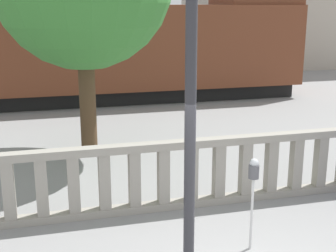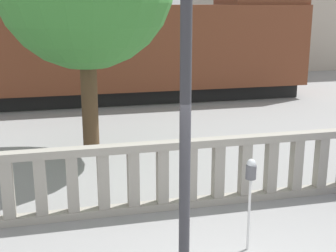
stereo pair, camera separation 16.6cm
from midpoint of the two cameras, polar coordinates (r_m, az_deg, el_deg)
balustrade at (r=8.64m, az=1.61°, el=-5.96°), size 13.32×0.24×1.30m
lamppost at (r=5.66m, az=3.12°, el=14.09°), size 0.40×0.40×6.21m
parking_meter at (r=7.13m, az=10.70°, el=-6.28°), size 0.16×0.16×1.48m
train_far at (r=37.09m, az=-3.47°, el=11.91°), size 21.80×2.96×4.21m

